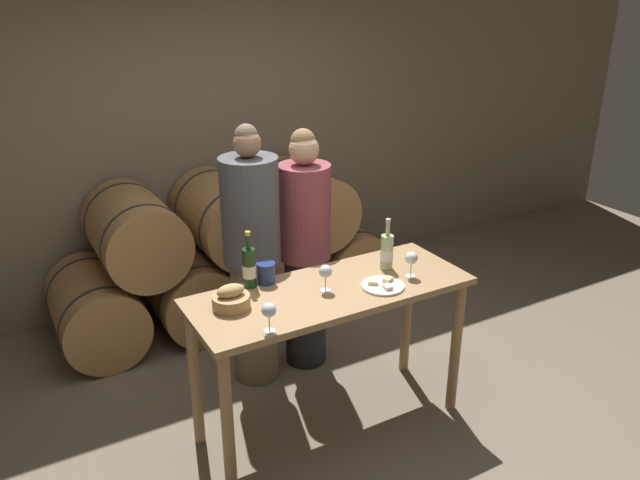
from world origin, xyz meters
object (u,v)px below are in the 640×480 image
(wine_bottle_white, at_px, (387,252))
(wine_glass_far_left, at_px, (269,311))
(tasting_table, at_px, (331,311))
(wine_glass_left, at_px, (325,272))
(wine_glass_center, at_px, (411,259))
(wine_bottle_red, at_px, (249,268))
(person_right, at_px, (305,251))
(cheese_plate, at_px, (383,285))
(blue_crock, at_px, (266,272))
(bread_basket, at_px, (231,299))
(person_left, at_px, (252,258))

(wine_bottle_white, relative_size, wine_glass_far_left, 2.04)
(tasting_table, xyz_separation_m, wine_glass_left, (-0.04, -0.01, 0.26))
(wine_glass_center, bearing_deg, wine_bottle_red, 158.13)
(person_right, xyz_separation_m, cheese_plate, (0.05, -0.83, 0.09))
(wine_bottle_red, distance_m, blue_crock, 0.11)
(wine_bottle_red, bearing_deg, blue_crock, -1.32)
(blue_crock, distance_m, wine_glass_far_left, 0.55)
(tasting_table, relative_size, wine_bottle_white, 5.09)
(wine_glass_left, height_order, wine_glass_center, same)
(bread_basket, bearing_deg, person_left, 57.78)
(wine_bottle_white, xyz_separation_m, wine_glass_left, (-0.46, -0.07, 0.00))
(wine_bottle_white, xyz_separation_m, blue_crock, (-0.71, 0.18, -0.04))
(person_right, distance_m, bread_basket, 1.02)
(person_left, distance_m, blue_crock, 0.48)
(wine_bottle_red, bearing_deg, person_right, 37.22)
(person_right, bearing_deg, blue_crock, -137.45)
(wine_bottle_white, height_order, blue_crock, wine_bottle_white)
(person_left, distance_m, wine_bottle_red, 0.53)
(person_left, distance_m, wine_bottle_white, 0.89)
(wine_glass_left, bearing_deg, person_right, 70.30)
(wine_bottle_white, bearing_deg, cheese_plate, -129.72)
(person_left, xyz_separation_m, person_right, (0.38, 0.00, -0.03))
(person_left, height_order, wine_bottle_white, person_left)
(wine_bottle_red, height_order, wine_glass_center, wine_bottle_red)
(blue_crock, height_order, cheese_plate, blue_crock)
(tasting_table, relative_size, wine_glass_left, 10.36)
(cheese_plate, xyz_separation_m, wine_glass_far_left, (-0.76, -0.12, 0.10))
(person_left, distance_m, wine_glass_center, 1.05)
(wine_bottle_white, relative_size, wine_glass_left, 2.04)
(person_right, distance_m, wine_bottle_red, 0.78)
(wine_glass_left, bearing_deg, cheese_plate, -21.57)
(wine_glass_far_left, distance_m, wine_glass_left, 0.52)
(blue_crock, distance_m, cheese_plate, 0.67)
(tasting_table, height_order, person_right, person_right)
(tasting_table, relative_size, cheese_plate, 6.59)
(person_right, bearing_deg, person_left, -179.98)
(person_right, xyz_separation_m, wine_bottle_red, (-0.60, -0.45, 0.20))
(tasting_table, distance_m, wine_bottle_white, 0.50)
(bread_basket, bearing_deg, wine_glass_center, -8.92)
(person_right, height_order, wine_glass_far_left, person_right)
(wine_bottle_white, height_order, wine_glass_left, wine_bottle_white)
(wine_bottle_red, bearing_deg, cheese_plate, -30.26)
(cheese_plate, relative_size, wine_glass_far_left, 1.57)
(blue_crock, bearing_deg, wine_bottle_white, -14.53)
(wine_glass_center, bearing_deg, blue_crock, 155.72)
(wine_bottle_white, bearing_deg, wine_glass_left, -171.20)
(person_left, xyz_separation_m, wine_bottle_red, (-0.21, -0.45, 0.16))
(wine_glass_left, relative_size, wine_glass_center, 1.00)
(wine_bottle_white, distance_m, cheese_plate, 0.27)
(wine_glass_far_left, bearing_deg, cheese_plate, 9.13)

